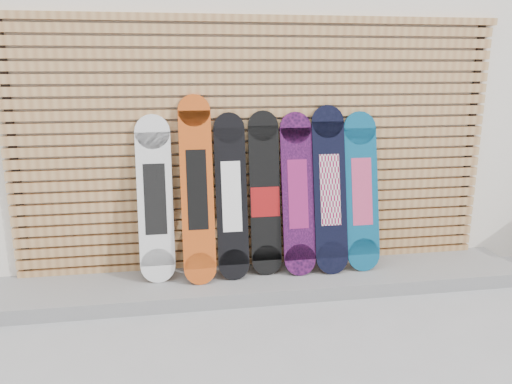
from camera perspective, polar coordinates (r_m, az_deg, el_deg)
ground at (r=3.89m, az=4.96°, el=-14.87°), size 80.00×80.00×0.00m
building at (r=6.92m, az=2.18°, el=13.54°), size 12.00×5.00×3.60m
concrete_step at (r=4.43m, az=0.89°, el=-10.15°), size 4.60×0.70×0.12m
slat_wall at (r=4.37m, az=0.28°, el=5.29°), size 4.26×0.08×2.29m
snowboard_0 at (r=4.23m, az=-11.45°, el=-0.81°), size 0.29×0.29×1.39m
snowboard_1 at (r=4.16m, az=-6.75°, el=0.26°), size 0.27×0.39×1.54m
snowboard_2 at (r=4.22m, az=-2.83°, el=-0.52°), size 0.26×0.34×1.39m
snowboard_3 at (r=4.29m, az=1.02°, el=-0.32°), size 0.26×0.29×1.40m
snowboard_4 at (r=4.32m, az=4.79°, el=-0.23°), size 0.28×0.35×1.39m
snowboard_5 at (r=4.39m, az=8.43°, el=0.24°), size 0.29×0.36×1.44m
snowboard_6 at (r=4.50m, az=11.98°, el=0.05°), size 0.30×0.34×1.38m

